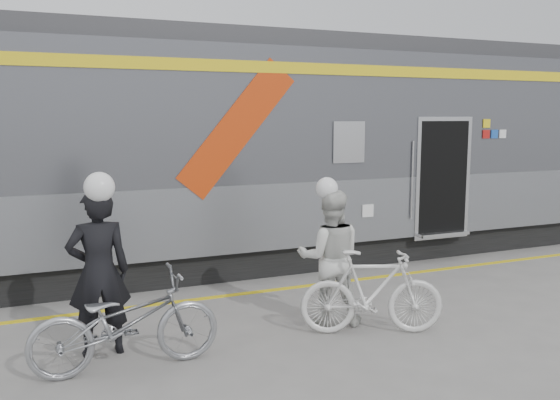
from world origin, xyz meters
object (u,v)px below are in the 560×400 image
bicycle_left (126,322)px  man (99,272)px  woman (330,257)px  bicycle_right (372,292)px

bicycle_left → man: bearing=19.6°
woman → man: bearing=19.2°
woman → bicycle_right: bearing=140.1°
man → bicycle_left: (0.20, -0.55, -0.43)m
man → bicycle_left: bearing=109.6°
bicycle_left → woman: 2.73m
bicycle_left → woman: bearing=-81.1°
bicycle_left → bicycle_right: bicycle_right is taller
bicycle_left → bicycle_right: bearing=-92.5°
bicycle_left → woman: (2.67, 0.44, 0.35)m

